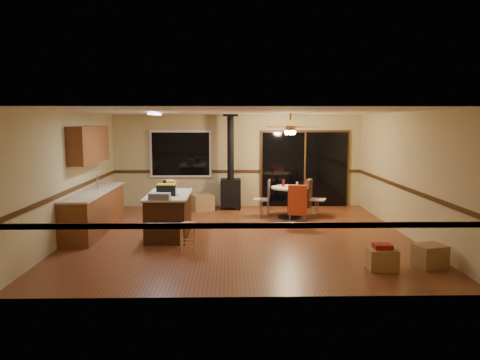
{
  "coord_description": "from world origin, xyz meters",
  "views": [
    {
      "loc": [
        -0.21,
        -9.68,
        2.4
      ],
      "look_at": [
        0.0,
        0.3,
        1.15
      ],
      "focal_mm": 35.0,
      "sensor_mm": 36.0,
      "label": 1
    }
  ],
  "objects_px": {
    "chair_near": "(298,200)",
    "box_corner_b": "(430,256)",
    "blue_bucket": "(173,238)",
    "box_corner_a": "(382,259)",
    "chair_right": "(310,193)",
    "kitchen_island": "(169,215)",
    "bar_stool": "(188,238)",
    "chair_left": "(266,194)",
    "dining_table": "(290,197)",
    "box_under_window": "(203,203)",
    "toolbox_black": "(166,190)",
    "toolbox_grey": "(160,196)",
    "wood_stove": "(231,183)"
  },
  "relations": [
    {
      "from": "toolbox_black",
      "to": "box_corner_a",
      "type": "bearing_deg",
      "value": -29.16
    },
    {
      "from": "box_under_window",
      "to": "chair_near",
      "type": "bearing_deg",
      "value": -38.65
    },
    {
      "from": "chair_near",
      "to": "box_corner_b",
      "type": "height_order",
      "value": "chair_near"
    },
    {
      "from": "blue_bucket",
      "to": "chair_left",
      "type": "xyz_separation_m",
      "value": [
        2.01,
        2.57,
        0.47
      ]
    },
    {
      "from": "chair_near",
      "to": "box_corner_b",
      "type": "bearing_deg",
      "value": -61.21
    },
    {
      "from": "toolbox_black",
      "to": "dining_table",
      "type": "distance_m",
      "value": 3.5
    },
    {
      "from": "toolbox_black",
      "to": "box_corner_b",
      "type": "xyz_separation_m",
      "value": [
        4.61,
        -2.01,
        -0.82
      ]
    },
    {
      "from": "chair_right",
      "to": "box_corner_b",
      "type": "height_order",
      "value": "chair_right"
    },
    {
      "from": "bar_stool",
      "to": "box_under_window",
      "type": "distance_m",
      "value": 4.1
    },
    {
      "from": "box_corner_a",
      "to": "box_corner_b",
      "type": "relative_size",
      "value": 0.98
    },
    {
      "from": "kitchen_island",
      "to": "chair_left",
      "type": "distance_m",
      "value": 2.9
    },
    {
      "from": "toolbox_grey",
      "to": "box_corner_b",
      "type": "bearing_deg",
      "value": -17.96
    },
    {
      "from": "chair_right",
      "to": "box_under_window",
      "type": "height_order",
      "value": "chair_right"
    },
    {
      "from": "bar_stool",
      "to": "dining_table",
      "type": "height_order",
      "value": "dining_table"
    },
    {
      "from": "toolbox_grey",
      "to": "box_corner_a",
      "type": "relative_size",
      "value": 0.88
    },
    {
      "from": "toolbox_grey",
      "to": "box_under_window",
      "type": "bearing_deg",
      "value": 80.0
    },
    {
      "from": "blue_bucket",
      "to": "box_corner_a",
      "type": "height_order",
      "value": "box_corner_a"
    },
    {
      "from": "dining_table",
      "to": "box_corner_a",
      "type": "distance_m",
      "value": 4.3
    },
    {
      "from": "chair_right",
      "to": "kitchen_island",
      "type": "bearing_deg",
      "value": -149.43
    },
    {
      "from": "wood_stove",
      "to": "toolbox_grey",
      "type": "relative_size",
      "value": 6.26
    },
    {
      "from": "wood_stove",
      "to": "toolbox_grey",
      "type": "bearing_deg",
      "value": -110.16
    },
    {
      "from": "chair_near",
      "to": "toolbox_grey",
      "type": "bearing_deg",
      "value": -150.32
    },
    {
      "from": "chair_right",
      "to": "chair_near",
      "type": "bearing_deg",
      "value": -114.61
    },
    {
      "from": "chair_left",
      "to": "blue_bucket",
      "type": "bearing_deg",
      "value": -128.13
    },
    {
      "from": "dining_table",
      "to": "chair_near",
      "type": "distance_m",
      "value": 0.89
    },
    {
      "from": "blue_bucket",
      "to": "box_under_window",
      "type": "bearing_deg",
      "value": 83.78
    },
    {
      "from": "toolbox_black",
      "to": "box_under_window",
      "type": "distance_m",
      "value": 3.17
    },
    {
      "from": "toolbox_grey",
      "to": "box_under_window",
      "type": "height_order",
      "value": "toolbox_grey"
    },
    {
      "from": "kitchen_island",
      "to": "dining_table",
      "type": "xyz_separation_m",
      "value": [
        2.77,
        1.84,
        0.08
      ]
    },
    {
      "from": "wood_stove",
      "to": "box_corner_a",
      "type": "bearing_deg",
      "value": -65.39
    },
    {
      "from": "toolbox_black",
      "to": "dining_table",
      "type": "relative_size",
      "value": 0.41
    },
    {
      "from": "kitchen_island",
      "to": "toolbox_grey",
      "type": "height_order",
      "value": "toolbox_grey"
    },
    {
      "from": "kitchen_island",
      "to": "box_corner_a",
      "type": "bearing_deg",
      "value": -31.75
    },
    {
      "from": "blue_bucket",
      "to": "chair_near",
      "type": "distance_m",
      "value": 3.16
    },
    {
      "from": "toolbox_black",
      "to": "blue_bucket",
      "type": "distance_m",
      "value": 1.0
    },
    {
      "from": "bar_stool",
      "to": "box_corner_a",
      "type": "relative_size",
      "value": 1.22
    },
    {
      "from": "chair_near",
      "to": "box_corner_b",
      "type": "relative_size",
      "value": 1.5
    },
    {
      "from": "kitchen_island",
      "to": "wood_stove",
      "type": "distance_m",
      "value": 3.33
    },
    {
      "from": "toolbox_grey",
      "to": "box_corner_a",
      "type": "bearing_deg",
      "value": -22.8
    },
    {
      "from": "chair_near",
      "to": "box_under_window",
      "type": "bearing_deg",
      "value": 141.35
    },
    {
      "from": "box_under_window",
      "to": "chair_right",
      "type": "bearing_deg",
      "value": -17.11
    },
    {
      "from": "toolbox_black",
      "to": "box_corner_a",
      "type": "distance_m",
      "value": 4.41
    },
    {
      "from": "bar_stool",
      "to": "chair_left",
      "type": "xyz_separation_m",
      "value": [
        1.66,
        3.22,
        0.31
      ]
    },
    {
      "from": "chair_left",
      "to": "box_corner_a",
      "type": "distance_m",
      "value": 4.55
    },
    {
      "from": "blue_bucket",
      "to": "dining_table",
      "type": "relative_size",
      "value": 0.3
    },
    {
      "from": "kitchen_island",
      "to": "bar_stool",
      "type": "bearing_deg",
      "value": -68.3
    },
    {
      "from": "toolbox_black",
      "to": "blue_bucket",
      "type": "xyz_separation_m",
      "value": [
        0.18,
        -0.43,
        -0.89
      ]
    },
    {
      "from": "kitchen_island",
      "to": "box_corner_b",
      "type": "xyz_separation_m",
      "value": [
        4.6,
        -2.23,
        -0.26
      ]
    },
    {
      "from": "box_corner_b",
      "to": "toolbox_black",
      "type": "bearing_deg",
      "value": 156.46
    },
    {
      "from": "chair_near",
      "to": "box_under_window",
      "type": "relative_size",
      "value": 1.29
    }
  ]
}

